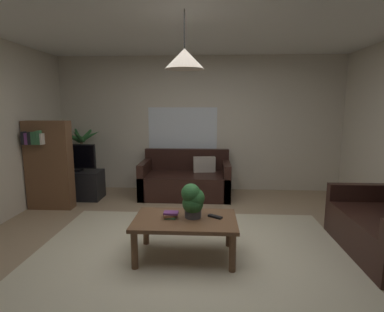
{
  "coord_description": "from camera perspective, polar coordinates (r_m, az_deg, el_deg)",
  "views": [
    {
      "loc": [
        0.2,
        -3.21,
        1.64
      ],
      "look_at": [
        0.0,
        0.3,
        1.05
      ],
      "focal_mm": 28.54,
      "sensor_mm": 36.0,
      "label": 1
    }
  ],
  "objects": [
    {
      "name": "book_on_table_0",
      "position": [
        3.35,
        -4.09,
        -11.38
      ],
      "size": [
        0.12,
        0.09,
        0.02
      ],
      "primitive_type": "cube",
      "rotation": [
        0.0,
        0.0,
        0.03
      ],
      "color": "#387247",
      "rests_on": "coffee_table"
    },
    {
      "name": "floor",
      "position": [
        3.61,
        -0.28,
        -17.66
      ],
      "size": [
        5.38,
        5.29,
        0.02
      ],
      "primitive_type": "cube",
      "color": "#9E8466",
      "rests_on": "ground"
    },
    {
      "name": "pendant_lamp",
      "position": [
        3.15,
        -1.41,
        17.71
      ],
      "size": [
        0.4,
        0.4,
        0.56
      ],
      "color": "black"
    },
    {
      "name": "remote_on_table_0",
      "position": [
        3.37,
        4.34,
        -11.24
      ],
      "size": [
        0.16,
        0.13,
        0.02
      ],
      "primitive_type": "cube",
      "rotation": [
        0.0,
        0.0,
        4.14
      ],
      "color": "black",
      "rests_on": "coffee_table"
    },
    {
      "name": "tv_stand",
      "position": [
        5.78,
        -20.81,
        -5.03
      ],
      "size": [
        0.9,
        0.44,
        0.5
      ],
      "primitive_type": "cube",
      "color": "black",
      "rests_on": "ground"
    },
    {
      "name": "book_on_table_1",
      "position": [
        3.34,
        -4.11,
        -10.98
      ],
      "size": [
        0.17,
        0.14,
        0.03
      ],
      "primitive_type": "cube",
      "rotation": [
        0.0,
        0.0,
        0.3
      ],
      "color": "#99663F",
      "rests_on": "coffee_table"
    },
    {
      "name": "potted_plant_on_table",
      "position": [
        3.3,
        0.17,
        -8.21
      ],
      "size": [
        0.25,
        0.23,
        0.38
      ],
      "color": "#4C4C51",
      "rests_on": "coffee_table"
    },
    {
      "name": "wall_back",
      "position": [
        5.89,
        1.31,
        5.96
      ],
      "size": [
        5.5,
        0.06,
        2.55
      ],
      "primitive_type": "cube",
      "color": "beige",
      "rests_on": "ground"
    },
    {
      "name": "couch_under_window",
      "position": [
        5.55,
        -1.14,
        -4.72
      ],
      "size": [
        1.58,
        0.85,
        0.82
      ],
      "color": "black",
      "rests_on": "ground"
    },
    {
      "name": "ceiling",
      "position": [
        3.34,
        -0.32,
        25.5
      ],
      "size": [
        5.38,
        5.29,
        0.02
      ],
      "primitive_type": "cube",
      "color": "white"
    },
    {
      "name": "book_on_table_2",
      "position": [
        3.34,
        -3.95,
        -10.57
      ],
      "size": [
        0.16,
        0.1,
        0.02
      ],
      "primitive_type": "cube",
      "rotation": [
        0.0,
        0.0,
        -0.02
      ],
      "color": "#72387F",
      "rests_on": "coffee_table"
    },
    {
      "name": "rug",
      "position": [
        3.43,
        -0.5,
        -18.97
      ],
      "size": [
        3.5,
        2.91,
        0.01
      ],
      "primitive_type": "cube",
      "color": "beige",
      "rests_on": "ground"
    },
    {
      "name": "window_pane",
      "position": [
        5.89,
        -1.77,
        4.48
      ],
      "size": [
        1.32,
        0.01,
        0.94
      ],
      "primitive_type": "cube",
      "color": "white"
    },
    {
      "name": "bookshelf_corner",
      "position": [
        5.31,
        -25.22,
        -1.41
      ],
      "size": [
        0.7,
        0.31,
        1.4
      ],
      "color": "brown",
      "rests_on": "ground"
    },
    {
      "name": "tv",
      "position": [
        5.66,
        -21.19,
        -0.25
      ],
      "size": [
        0.75,
        0.16,
        0.47
      ],
      "color": "black",
      "rests_on": "tv_stand"
    },
    {
      "name": "potted_palm_corner",
      "position": [
        6.23,
        -19.83,
        -0.89
      ],
      "size": [
        0.74,
        0.9,
        1.34
      ],
      "color": "beige",
      "rests_on": "ground"
    },
    {
      "name": "coffee_table",
      "position": [
        3.36,
        -1.28,
        -12.64
      ],
      "size": [
        1.1,
        0.68,
        0.44
      ],
      "color": "brown",
      "rests_on": "ground"
    }
  ]
}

